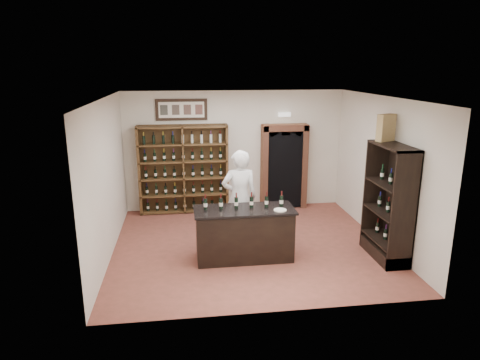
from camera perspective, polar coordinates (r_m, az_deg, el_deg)
The scene contains 20 objects.
floor at distance 8.93m, azimuth 1.29°, elevation -8.65°, with size 5.50×5.50×0.00m, color brown.
ceiling at distance 8.20m, azimuth 1.41°, elevation 10.92°, with size 5.50×5.50×0.00m, color white.
wall_back at distance 10.86m, azimuth -0.72°, elevation 3.95°, with size 5.50×0.04×3.00m, color silver.
wall_left at distance 8.47m, azimuth -17.35°, elevation 0.06°, with size 0.04×5.00×3.00m, color silver.
wall_right at distance 9.27m, azimuth 18.38°, elevation 1.24°, with size 0.04×5.00×3.00m, color silver.
wine_shelf at distance 10.71m, azimuth -7.53°, elevation 1.46°, with size 2.20×0.38×2.20m.
framed_picture at distance 10.60m, azimuth -7.81°, elevation 9.28°, with size 1.25×0.04×0.52m, color black.
arched_doorway at distance 10.99m, azimuth 5.88°, elevation 2.07°, with size 1.17×0.35×2.17m.
emergency_light at distance 10.87m, azimuth 5.94°, elevation 8.68°, with size 0.30×0.10×0.10m, color white.
tasting_counter at distance 8.17m, azimuth 0.57°, elevation -7.23°, with size 1.88×0.78×1.00m.
counter_bottle_0 at distance 7.95m, azimuth -4.63°, elevation -3.21°, with size 0.07×0.07×0.30m.
counter_bottle_1 at distance 7.97m, azimuth -2.56°, elevation -3.13°, with size 0.07×0.07×0.30m.
counter_bottle_2 at distance 8.00m, azimuth -0.50°, elevation -3.04°, with size 0.07×0.07×0.30m.
counter_bottle_3 at distance 8.03m, azimuth 1.54°, elevation -2.96°, with size 0.07×0.07×0.30m.
counter_bottle_4 at distance 8.08m, azimuth 3.56°, elevation -2.87°, with size 0.07×0.07×0.30m.
counter_bottle_5 at distance 8.14m, azimuth 5.55°, elevation -2.78°, with size 0.07×0.07×0.30m.
side_cabinet at distance 8.61m, azimuth 19.20°, elevation -5.05°, with size 0.48×1.20×2.20m.
shopkeeper at distance 8.66m, azimuth -0.07°, elevation -2.42°, with size 0.72×0.47×1.98m, color white.
plate at distance 7.93m, azimuth 5.38°, elevation -4.02°, with size 0.23×0.23×0.02m, color silver.
wine_crate at distance 8.55m, azimuth 18.89°, elevation 6.61°, with size 0.36×0.15×0.51m, color tan.
Camera 1 is at (-1.30, -8.08, 3.59)m, focal length 32.00 mm.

